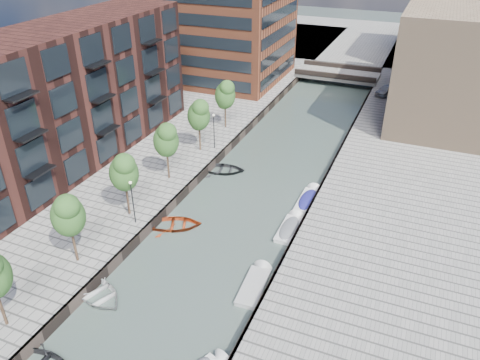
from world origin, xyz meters
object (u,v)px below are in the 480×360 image
Objects in this scene: car at (386,90)px; sloop_2 at (176,227)px; bridge at (338,74)px; motorboat_3 at (309,199)px; tree_5 at (199,114)px; tree_4 at (166,139)px; motorboat_4 at (290,227)px; tree_3 at (124,171)px; sloop_3 at (98,296)px; sloop_4 at (223,171)px; motorboat_2 at (256,283)px; tree_2 at (68,214)px; tree_6 at (225,94)px.

sloop_2 is at bearing -87.11° from car.
bridge is 37.69m from motorboat_3.
tree_5 reaches higher than car.
motorboat_4 is at bearing -10.01° from tree_4.
tree_3 and tree_5 have the same top height.
sloop_3 is at bearing -70.71° from tree_3.
sloop_3 is at bearing 163.31° from sloop_4.
motorboat_2 is (10.21, 5.69, 0.09)m from sloop_3.
tree_5 is at bearing 90.00° from tree_2.
tree_6 is at bearing 90.00° from tree_2.
tree_2 is 14.00m from tree_4.
motorboat_4 is 1.06× the size of car.
sloop_3 is at bearing -30.95° from tree_2.
tree_2 is 50.91m from car.
motorboat_3 is at bearing 87.39° from motorboat_2.
tree_4 is at bearing -90.00° from tree_5.
tree_2 is 18.60m from motorboat_4.
bridge is 10.39m from car.
car is (13.80, 49.75, 1.72)m from sloop_3.
motorboat_2 is (9.23, -4.15, 0.09)m from sloop_2.
motorboat_2 is (13.31, 3.83, -5.22)m from tree_2.
motorboat_3 is (5.40, -37.28, -1.20)m from bridge.
tree_4 is (0.00, 14.00, 0.00)m from tree_2.
tree_4 reaches higher than motorboat_2.
tree_6 is (0.00, 28.00, 0.00)m from tree_2.
tree_4 is at bearing 90.00° from tree_3.
bridge is 42.73m from motorboat_4.
tree_4 is at bearing -102.00° from bridge.
tree_6 is at bearing 26.67° from sloop_3.
motorboat_3 is (13.90, -11.28, -5.11)m from tree_6.
motorboat_4 is (13.61, 4.60, -5.13)m from tree_3.
motorboat_4 is (13.61, -16.40, -5.13)m from tree_6.
tree_4 is 1.26× the size of sloop_2.
car is at bearing -41.33° from sloop_2.
sloop_3 is at bearing -150.87° from motorboat_2.
sloop_2 is at bearing -55.87° from tree_4.
sloop_2 is at bearing 15.06° from sloop_3.
tree_5 is at bearing -101.45° from car.
sloop_3 is at bearing -82.28° from tree_5.
sloop_2 is at bearing -72.60° from tree_5.
motorboat_4 is at bearing -50.31° from tree_6.
tree_3 is at bearing 40.03° from sloop_3.
motorboat_4 is at bearing 40.43° from tree_2.
sloop_2 is at bearing 13.55° from tree_3.
sloop_3 is at bearing -84.80° from car.
tree_2 is 1.25× the size of sloop_4.
motorboat_3 is at bearing -117.20° from sloop_4.
motorboat_4 is (9.85, -7.34, 0.18)m from sloop_4.
tree_6 is at bearing 140.95° from motorboat_3.
tree_5 is 1.26× the size of sloop_2.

